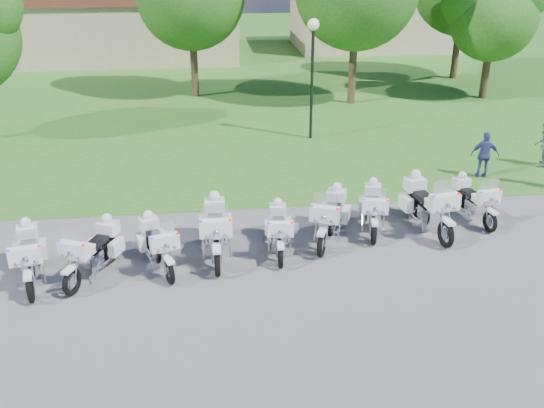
{
  "coord_description": "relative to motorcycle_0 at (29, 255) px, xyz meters",
  "views": [
    {
      "loc": [
        -1.44,
        -13.27,
        7.47
      ],
      "look_at": [
        0.29,
        1.2,
        0.95
      ],
      "focal_mm": 40.0,
      "sensor_mm": 36.0,
      "label": 1
    }
  ],
  "objects": [
    {
      "name": "motorcycle_0",
      "position": [
        0.0,
        0.0,
        0.0
      ],
      "size": [
        1.08,
        2.31,
        1.57
      ],
      "rotation": [
        0.0,
        0.0,
        3.36
      ],
      "color": "black",
      "rests_on": "ground"
    },
    {
      "name": "motorcycle_1",
      "position": [
        1.45,
        0.12,
        -0.01
      ],
      "size": [
        1.31,
        2.15,
        1.54
      ],
      "rotation": [
        0.0,
        0.0,
        2.74
      ],
      "color": "black",
      "rests_on": "ground"
    },
    {
      "name": "bystander_b",
      "position": [
        15.86,
        5.83,
        0.12
      ],
      "size": [
        0.94,
        0.96,
        1.57
      ],
      "primitive_type": "imported",
      "rotation": [
        0.0,
        0.0,
        -2.27
      ],
      "color": "slate",
      "rests_on": "ground"
    },
    {
      "name": "lamp_post",
      "position": [
        8.41,
        9.9,
        2.79
      ],
      "size": [
        0.44,
        0.44,
        4.62
      ],
      "color": "black",
      "rests_on": "ground"
    },
    {
      "name": "bystander_c",
      "position": [
        13.37,
        5.04,
        0.12
      ],
      "size": [
        0.98,
        0.59,
        1.57
      ],
      "primitive_type": "imported",
      "rotation": [
        0.0,
        0.0,
        2.9
      ],
      "color": "#363E83",
      "rests_on": "ground"
    },
    {
      "name": "grass_lawn",
      "position": [
        5.59,
        27.37,
        -0.65
      ],
      "size": [
        100.0,
        48.0,
        0.01
      ],
      "primitive_type": "cube",
      "color": "#266921",
      "rests_on": "ground"
    },
    {
      "name": "motorcycle_2",
      "position": [
        2.93,
        0.32,
        -0.04
      ],
      "size": [
        1.17,
        2.11,
        1.47
      ],
      "rotation": [
        0.0,
        0.0,
        3.47
      ],
      "color": "black",
      "rests_on": "ground"
    },
    {
      "name": "building_east",
      "position": [
        16.59,
        30.37,
        1.41
      ],
      "size": [
        11.44,
        7.28,
        4.1
      ],
      "color": "tan",
      "rests_on": "ground"
    },
    {
      "name": "motorcycle_7",
      "position": [
        10.13,
        1.52,
        0.08
      ],
      "size": [
        1.06,
        2.61,
        1.75
      ],
      "rotation": [
        0.0,
        0.0,
        3.27
      ],
      "color": "black",
      "rests_on": "ground"
    },
    {
      "name": "motorcycle_4",
      "position": [
        5.96,
        0.77,
        -0.06
      ],
      "size": [
        0.8,
        2.13,
        1.43
      ],
      "rotation": [
        0.0,
        0.0,
        3.06
      ],
      "color": "black",
      "rests_on": "ground"
    },
    {
      "name": "motorcycle_8",
      "position": [
        11.67,
        2.02,
        -0.06
      ],
      "size": [
        0.9,
        2.14,
        1.44
      ],
      "rotation": [
        0.0,
        0.0,
        3.29
      ],
      "color": "black",
      "rests_on": "ground"
    },
    {
      "name": "motorcycle_3",
      "position": [
        4.36,
        0.75,
        0.06
      ],
      "size": [
        0.85,
        2.56,
        1.72
      ],
      "rotation": [
        0.0,
        0.0,
        3.13
      ],
      "color": "black",
      "rests_on": "ground"
    },
    {
      "name": "motorcycle_5",
      "position": [
        7.39,
        1.24,
        0.02
      ],
      "size": [
        1.39,
        2.27,
        1.62
      ],
      "rotation": [
        0.0,
        0.0,
        2.73
      ],
      "color": "black",
      "rests_on": "ground"
    },
    {
      "name": "building_west",
      "position": [
        -0.41,
        28.37,
        1.41
      ],
      "size": [
        14.56,
        8.32,
        4.1
      ],
      "color": "tan",
      "rests_on": "ground"
    },
    {
      "name": "tree_3",
      "position": [
        18.01,
        15.35,
        3.59
      ],
      "size": [
        4.81,
        4.11,
        6.42
      ],
      "color": "#38281C",
      "rests_on": "ground"
    },
    {
      "name": "ground",
      "position": [
        5.59,
        0.37,
        -0.66
      ],
      "size": [
        100.0,
        100.0,
        0.0
      ],
      "primitive_type": "plane",
      "color": "#59595E",
      "rests_on": "ground"
    },
    {
      "name": "motorcycle_6",
      "position": [
        8.68,
        1.71,
        -0.03
      ],
      "size": [
        1.06,
        2.21,
        1.51
      ],
      "rotation": [
        0.0,
        0.0,
        2.91
      ],
      "color": "black",
      "rests_on": "ground"
    }
  ]
}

